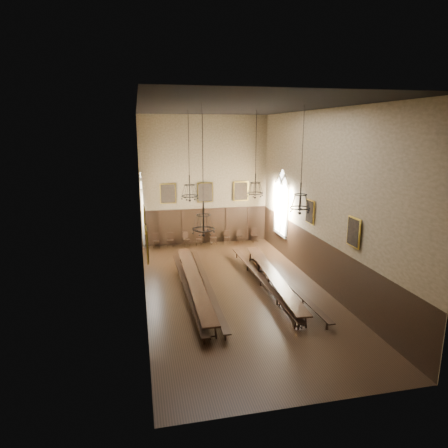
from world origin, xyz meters
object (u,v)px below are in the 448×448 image
object	(u,v)px
chandelier_front_right	(300,201)
bench_right_inner	(261,280)
chair_3	(199,241)
table_left	(194,286)
table_right	(272,281)
bench_right_outer	(284,281)
chair_2	(186,242)
chair_4	(213,240)
chair_1	(170,242)
chair_5	(227,239)
chair_6	(240,239)
chair_7	(255,238)
chandelier_back_right	(255,188)
bench_left_inner	(207,286)
chandelier_front_left	(204,222)
chandelier_back_left	(190,191)
chair_0	(156,243)
bench_left_outer	(187,290)

from	to	relation	value
chandelier_front_right	bench_right_inner	bearing A→B (deg)	108.06
chair_3	table_left	bearing A→B (deg)	-88.69
bench_right_inner	chandelier_front_right	distance (m)	5.41
table_right	bench_right_outer	xyz separation A→B (m)	(0.64, 0.03, -0.08)
chair_2	chair_4	distance (m)	1.97
chair_1	chair_5	world-z (taller)	chair_1
chair_2	chair_6	bearing A→B (deg)	-12.71
table_right	chair_2	world-z (taller)	chair_2
chair_4	chair_6	size ratio (longest dim) A/B	1.16
chair_7	chandelier_back_right	distance (m)	7.81
table_right	bench_right_inner	size ratio (longest dim) A/B	0.92
bench_right_outer	table_right	bearing A→B (deg)	-177.12
bench_left_inner	chair_3	size ratio (longest dim) A/B	12.07
table_right	chair_3	world-z (taller)	chair_3
chandelier_back_right	chandelier_front_left	world-z (taller)	same
table_left	bench_left_inner	world-z (taller)	table_left
chair_1	chandelier_front_right	xyz separation A→B (m)	(4.89, -10.94, 4.64)
chandelier_front_left	chandelier_front_right	distance (m)	4.41
chandelier_back_right	chandelier_front_right	bearing A→B (deg)	-83.00
chandelier_front_right	chair_7	bearing A→B (deg)	83.46
chair_2	chair_3	world-z (taller)	chair_2
bench_right_inner	chandelier_back_left	distance (m)	6.19
bench_right_outer	chair_4	world-z (taller)	chair_4
chair_0	chair_1	distance (m)	0.97
table_right	bench_right_inner	world-z (taller)	table_right
table_left	chair_2	xyz separation A→B (m)	(0.64, 8.50, -0.09)
table_right	chandelier_front_left	world-z (taller)	chandelier_front_left
chair_1	chandelier_back_left	xyz separation A→B (m)	(0.73, -5.52, 4.45)
chair_6	chair_7	distance (m)	1.11
chair_1	chandelier_front_left	distance (m)	11.98
chair_7	chair_6	bearing A→B (deg)	169.12
chair_0	chandelier_back_left	world-z (taller)	chandelier_back_left
bench_left_outer	chair_4	distance (m)	9.18
chandelier_front_right	chair_3	bearing A→B (deg)	104.75
chandelier_front_right	chair_5	bearing A→B (deg)	94.12
table_left	bench_left_outer	distance (m)	0.42
bench_right_inner	chair_6	bearing A→B (deg)	83.11
bench_right_outer	chair_3	xyz separation A→B (m)	(-3.15, 8.63, -0.03)
bench_left_inner	chandelier_back_right	world-z (taller)	chandelier_back_right
chair_6	chair_0	bearing A→B (deg)	175.17
chair_3	bench_right_outer	bearing A→B (deg)	-58.41
bench_right_outer	chair_7	distance (m)	8.68
chair_4	chair_3	bearing A→B (deg)	-179.49
chair_2	chair_3	distance (m)	0.90
chair_7	chair_1	bearing A→B (deg)	174.93
chair_2	chair_5	distance (m)	2.98
table_left	chair_4	xyz separation A→B (m)	(2.61, 8.56, -0.09)
bench_left_outer	chair_6	distance (m)	10.05
bench_left_outer	chair_1	bearing A→B (deg)	90.61
bench_right_outer	chair_4	bearing A→B (deg)	103.48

